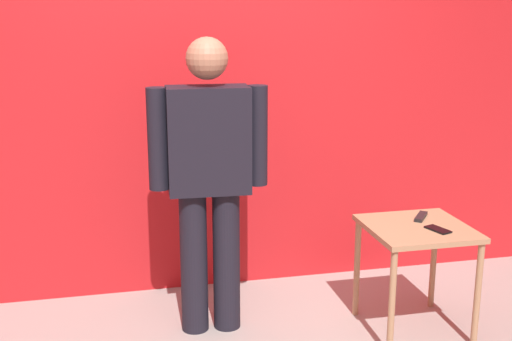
{
  "coord_description": "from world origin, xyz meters",
  "views": [
    {
      "loc": [
        -0.62,
        -2.86,
        1.82
      ],
      "look_at": [
        0.16,
        0.55,
        0.94
      ],
      "focal_mm": 46.15,
      "sensor_mm": 36.0,
      "label": 1
    }
  ],
  "objects_px": {
    "side_table": "(417,242)",
    "standing_person": "(209,172)",
    "cell_phone": "(438,229)",
    "tv_remote": "(421,217)"
  },
  "relations": [
    {
      "from": "side_table",
      "to": "cell_phone",
      "type": "xyz_separation_m",
      "value": [
        0.07,
        -0.1,
        0.1
      ]
    },
    {
      "from": "cell_phone",
      "to": "standing_person",
      "type": "bearing_deg",
      "value": 144.54
    },
    {
      "from": "cell_phone",
      "to": "tv_remote",
      "type": "bearing_deg",
      "value": 70.12
    },
    {
      "from": "standing_person",
      "to": "side_table",
      "type": "xyz_separation_m",
      "value": [
        1.13,
        -0.28,
        -0.4
      ]
    },
    {
      "from": "standing_person",
      "to": "cell_phone",
      "type": "relative_size",
      "value": 11.56
    },
    {
      "from": "side_table",
      "to": "cell_phone",
      "type": "distance_m",
      "value": 0.15
    },
    {
      "from": "side_table",
      "to": "tv_remote",
      "type": "distance_m",
      "value": 0.18
    },
    {
      "from": "cell_phone",
      "to": "tv_remote",
      "type": "relative_size",
      "value": 0.85
    },
    {
      "from": "side_table",
      "to": "standing_person",
      "type": "bearing_deg",
      "value": 166.13
    },
    {
      "from": "cell_phone",
      "to": "side_table",
      "type": "bearing_deg",
      "value": 109.09
    }
  ]
}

